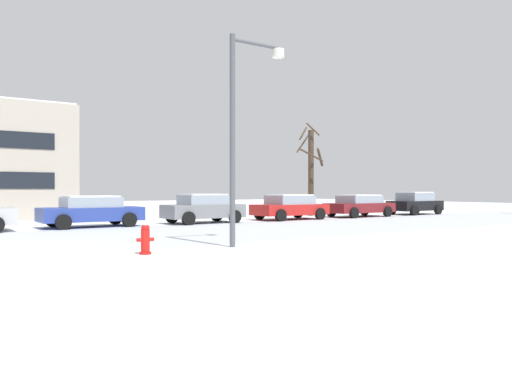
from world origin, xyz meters
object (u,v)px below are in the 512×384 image
at_px(street_lamp, 242,118).
at_px(parked_car_blue, 91,211).
at_px(parked_car_maroon, 360,205).
at_px(fire_hydrant, 145,238).
at_px(parked_car_gray, 203,208).
at_px(parked_car_red, 290,207).
at_px(parked_car_black, 415,203).

bearing_deg(street_lamp, parked_car_blue, 100.09).
relative_size(parked_car_blue, parked_car_maroon, 0.95).
distance_m(fire_hydrant, parked_car_blue, 10.18).
relative_size(fire_hydrant, parked_car_gray, 0.20).
bearing_deg(parked_car_red, street_lamp, -132.85).
bearing_deg(fire_hydrant, parked_car_black, 23.71).
bearing_deg(parked_car_black, street_lamp, -153.59).
bearing_deg(street_lamp, parked_car_gray, 69.63).
bearing_deg(street_lamp, fire_hydrant, -176.65).
bearing_deg(parked_car_gray, parked_car_red, 0.00).
distance_m(street_lamp, parked_car_black, 21.96).
bearing_deg(parked_car_gray, parked_car_maroon, -0.03).
relative_size(parked_car_gray, parked_car_red, 0.93).
bearing_deg(parked_car_maroon, parked_car_black, 1.44).
xyz_separation_m(parked_car_gray, parked_car_black, (15.94, 0.13, 0.03)).
bearing_deg(parked_car_maroon, street_lamp, -146.04).
xyz_separation_m(street_lamp, parked_car_gray, (3.55, 9.55, -2.95)).
height_order(street_lamp, parked_car_red, street_lamp).
height_order(parked_car_gray, parked_car_black, parked_car_black).
height_order(fire_hydrant, parked_car_maroon, parked_car_maroon).
xyz_separation_m(parked_car_blue, parked_car_maroon, (15.94, -0.38, -0.01)).
height_order(parked_car_blue, parked_car_black, parked_car_black).
relative_size(fire_hydrant, parked_car_black, 0.20).
distance_m(street_lamp, parked_car_gray, 10.61).
relative_size(street_lamp, parked_car_red, 1.40).
distance_m(parked_car_blue, parked_car_maroon, 15.95).
bearing_deg(parked_car_black, parked_car_red, -179.31).
distance_m(parked_car_blue, parked_car_red, 10.64).
bearing_deg(fire_hydrant, parked_car_blue, 83.33).
distance_m(parked_car_blue, parked_car_black, 21.26).
bearing_deg(parked_car_maroon, fire_hydrant, -150.42).
bearing_deg(parked_car_blue, parked_car_black, -0.67).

